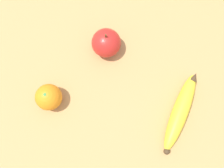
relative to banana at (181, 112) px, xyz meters
The scene contains 4 objects.
ground_plane 0.18m from the banana, 89.26° to the left, with size 3.00×3.00×0.00m, color tan.
banana is the anchor object (origin of this frame).
orange 0.35m from the banana, 75.21° to the left, with size 0.07×0.07×0.07m.
apple 0.27m from the banana, 37.60° to the left, with size 0.08×0.08×0.09m.
Camera 1 is at (-0.04, 0.01, 0.59)m, focal length 35.00 mm.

